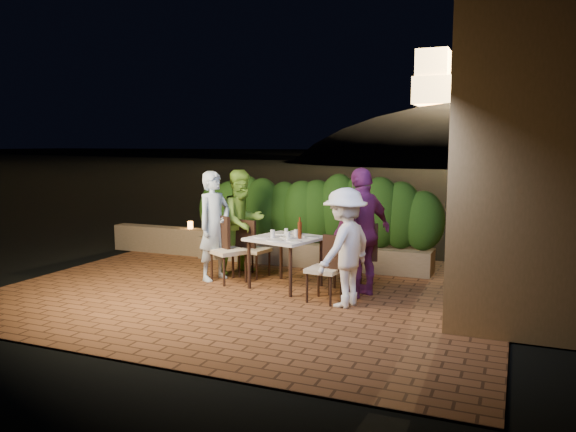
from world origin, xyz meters
The scene contains 32 objects.
ground centered at (0.00, 0.00, -0.02)m, with size 400.00×400.00×0.00m, color black.
terrace_floor centered at (0.00, 0.50, -0.07)m, with size 7.00×6.00×0.15m, color brown.
building_wall centered at (3.60, 2.00, 2.50)m, with size 1.60×5.00×5.00m, color olive.
window_pane centered at (2.82, 1.50, 2.00)m, with size 0.08×1.00×1.40m, color black.
window_frame centered at (2.81, 1.50, 2.00)m, with size 0.06×1.15×1.55m, color black.
planter centered at (0.20, 2.30, 0.20)m, with size 4.20×0.55×0.40m, color #76664B.
hedge centered at (0.20, 2.30, 0.95)m, with size 4.00×0.70×1.10m, color #1A3D10, non-canonical shape.
parapet centered at (-2.80, 2.30, 0.25)m, with size 2.20×0.30×0.50m, color #76664B.
hill centered at (2.00, 60.00, -4.00)m, with size 52.00×40.00×22.00m, color black.
fortress centered at (2.00, 60.00, 10.50)m, with size 26.00×8.00×8.00m, color #FFCC7A, non-canonical shape.
dining_table centered at (0.40, 0.71, 0.38)m, with size 0.91×0.91×0.75m, color white, non-canonical shape.
plate_nw centered at (0.07, 0.57, 0.76)m, with size 0.23×0.23×0.01m, color white.
plate_sw centered at (0.22, 0.98, 0.76)m, with size 0.23×0.23×0.01m, color white.
plate_ne centered at (0.64, 0.45, 0.76)m, with size 0.22×0.22×0.01m, color white.
plate_se centered at (0.73, 0.87, 0.76)m, with size 0.23×0.23×0.01m, color white.
plate_centre centered at (0.42, 0.71, 0.76)m, with size 0.21×0.21×0.01m, color white.
plate_front centered at (0.37, 0.39, 0.76)m, with size 0.23×0.23×0.01m, color white.
glass_nw centered at (0.24, 0.60, 0.81)m, with size 0.07×0.07×0.12m, color silver.
glass_sw centered at (0.33, 0.91, 0.80)m, with size 0.06×0.06×0.10m, color silver.
glass_ne centered at (0.51, 0.55, 0.81)m, with size 0.07×0.07×0.11m, color silver.
glass_se centered at (0.53, 0.82, 0.80)m, with size 0.06×0.06×0.11m, color silver.
beer_bottle centered at (0.63, 0.68, 0.91)m, with size 0.06×0.06×0.31m, color #54210E, non-canonical shape.
bowl centered at (0.44, 1.03, 0.77)m, with size 0.18×0.18×0.04m, color white.
chair_left_front centered at (-0.53, 0.68, 0.50)m, with size 0.47×0.47×1.00m, color black, non-canonical shape.
chair_left_back centered at (-0.32, 1.16, 0.45)m, with size 0.42×0.42×0.90m, color black, non-canonical shape.
chair_right_front centered at (1.17, 0.23, 0.45)m, with size 0.42×0.42×0.91m, color black, non-canonical shape.
chair_right_back centered at (1.30, 0.77, 0.50)m, with size 0.47×0.47×1.01m, color black, non-canonical shape.
diner_blue centered at (-0.81, 0.75, 0.85)m, with size 0.62×0.40×1.69m, color silver.
diner_green centered at (-0.61, 1.31, 0.85)m, with size 0.82×0.64×1.69m, color #88C83E.
diner_white centered at (1.47, 0.14, 0.77)m, with size 1.00×0.57×1.55m, color white.
diner_purple centered at (1.55, 0.70, 0.89)m, with size 1.05×0.44×1.79m, color #692363.
parapet_lamp centered at (-2.23, 2.30, 0.57)m, with size 0.10×0.10×0.14m, color orange.
Camera 1 is at (3.51, -6.74, 2.10)m, focal length 35.00 mm.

